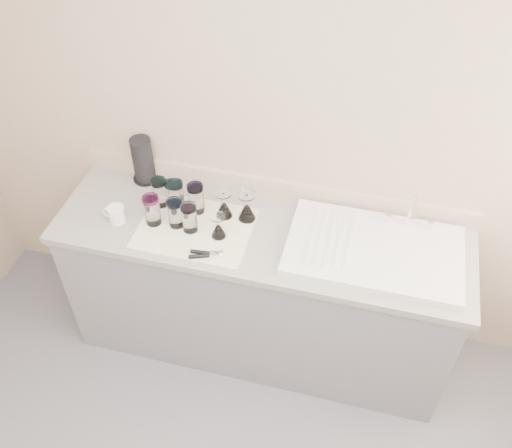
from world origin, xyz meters
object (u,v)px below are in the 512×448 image
(goblet_back_left, at_px, (224,208))
(white_mug, at_px, (116,214))
(tumbler_cyan, at_px, (176,195))
(tumbler_blue, at_px, (175,213))
(paper_towel_roll, at_px, (143,160))
(tumbler_purple, at_px, (196,198))
(tumbler_lavender, at_px, (189,218))
(tumbler_extra, at_px, (172,193))
(can_opener, at_px, (206,254))
(tumbler_magenta, at_px, (152,210))
(tumbler_teal, at_px, (160,192))
(goblet_front_left, at_px, (218,229))
(sink_unit, at_px, (375,250))
(goblet_back_right, at_px, (247,210))

(goblet_back_left, xyz_separation_m, white_mug, (-0.51, -0.16, -0.02))
(tumbler_cyan, xyz_separation_m, tumbler_blue, (0.04, -0.13, -0.00))
(white_mug, xyz_separation_m, paper_towel_roll, (0.01, 0.34, 0.08))
(tumbler_purple, xyz_separation_m, tumbler_lavender, (0.01, -0.14, -0.00))
(tumbler_extra, height_order, paper_towel_roll, paper_towel_roll)
(can_opener, bearing_deg, white_mug, 166.27)
(tumbler_magenta, distance_m, can_opener, 0.36)
(tumbler_purple, xyz_separation_m, paper_towel_roll, (-0.35, 0.18, 0.04))
(tumbler_teal, xyz_separation_m, tumbler_lavender, (0.21, -0.14, -0.00))
(goblet_front_left, bearing_deg, sink_unit, 6.47)
(tumbler_blue, distance_m, tumbler_extra, 0.16)
(tumbler_blue, bearing_deg, tumbler_teal, 136.29)
(tumbler_cyan, height_order, paper_towel_roll, paper_towel_roll)
(tumbler_purple, relative_size, paper_towel_roll, 0.63)
(goblet_front_left, height_order, paper_towel_roll, paper_towel_roll)
(goblet_back_right, bearing_deg, paper_towel_roll, 164.64)
(tumbler_lavender, relative_size, paper_towel_roll, 0.60)
(tumbler_purple, xyz_separation_m, goblet_back_right, (0.26, 0.01, -0.03))
(tumbler_extra, distance_m, paper_towel_roll, 0.27)
(tumbler_teal, relative_size, goblet_back_right, 1.00)
(tumbler_blue, xyz_separation_m, goblet_back_left, (0.21, 0.12, -0.03))
(tumbler_cyan, distance_m, tumbler_blue, 0.13)
(tumbler_extra, distance_m, can_opener, 0.42)
(goblet_front_left, xyz_separation_m, paper_towel_roll, (-0.51, 0.32, 0.07))
(tumbler_lavender, bearing_deg, sink_unit, 4.97)
(tumbler_magenta, distance_m, tumbler_lavender, 0.19)
(tumbler_purple, distance_m, goblet_back_right, 0.26)
(tumbler_purple, distance_m, can_opener, 0.33)
(goblet_back_right, relative_size, can_opener, 0.99)
(tumbler_purple, bearing_deg, tumbler_cyan, 176.93)
(paper_towel_roll, bearing_deg, goblet_back_right, -15.36)
(tumbler_cyan, relative_size, tumbler_extra, 1.10)
(tumbler_purple, relative_size, goblet_back_left, 1.09)
(sink_unit, distance_m, paper_towel_roll, 1.28)
(tumbler_teal, height_order, tumbler_blue, tumbler_teal)
(goblet_back_left, relative_size, goblet_back_right, 0.95)
(sink_unit, bearing_deg, can_opener, -163.40)
(tumbler_cyan, relative_size, white_mug, 1.30)
(tumbler_magenta, distance_m, paper_towel_roll, 0.36)
(tumbler_blue, bearing_deg, tumbler_extra, 116.92)
(sink_unit, xyz_separation_m, goblet_front_left, (-0.74, -0.08, 0.03))
(sink_unit, xyz_separation_m, can_opener, (-0.76, -0.23, -0.00))
(tumbler_magenta, distance_m, white_mug, 0.19)
(paper_towel_roll, bearing_deg, can_opener, -43.16)
(tumbler_teal, relative_size, can_opener, 0.98)
(tumbler_teal, height_order, goblet_front_left, tumbler_teal)
(tumbler_purple, height_order, tumbler_magenta, tumbler_purple)
(tumbler_magenta, xyz_separation_m, goblet_back_right, (0.44, 0.14, -0.03))
(tumbler_magenta, height_order, white_mug, tumbler_magenta)
(tumbler_teal, relative_size, tumbler_extra, 1.11)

